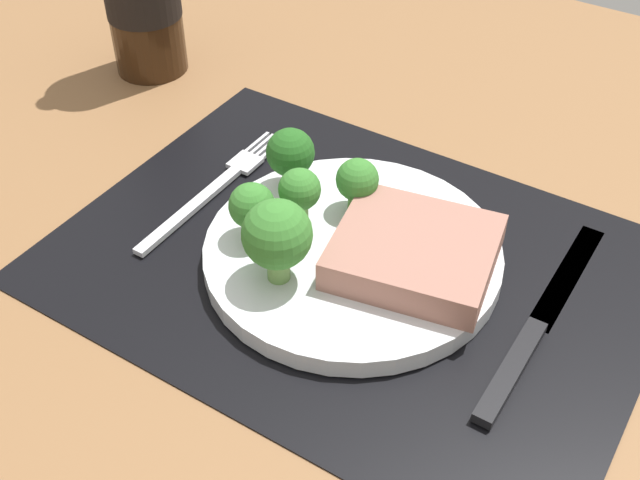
{
  "coord_description": "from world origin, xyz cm",
  "views": [
    {
      "loc": [
        22.4,
        -40.15,
        43.49
      ],
      "look_at": [
        -2.52,
        -0.73,
        1.9
      ],
      "focal_mm": 45.16,
      "sensor_mm": 36.0,
      "label": 1
    }
  ],
  "objects_px": {
    "fork": "(215,188)",
    "knife": "(535,330)",
    "steak": "(414,252)",
    "plate": "(352,254)"
  },
  "relations": [
    {
      "from": "fork",
      "to": "knife",
      "type": "relative_size",
      "value": 0.83
    },
    {
      "from": "steak",
      "to": "knife",
      "type": "relative_size",
      "value": 0.51
    },
    {
      "from": "steak",
      "to": "knife",
      "type": "bearing_deg",
      "value": -0.97
    },
    {
      "from": "plate",
      "to": "fork",
      "type": "bearing_deg",
      "value": 174.45
    },
    {
      "from": "plate",
      "to": "fork",
      "type": "height_order",
      "value": "plate"
    },
    {
      "from": "steak",
      "to": "fork",
      "type": "relative_size",
      "value": 0.61
    },
    {
      "from": "steak",
      "to": "knife",
      "type": "xyz_separation_m",
      "value": [
        0.1,
        -0.0,
        -0.03
      ]
    },
    {
      "from": "steak",
      "to": "fork",
      "type": "distance_m",
      "value": 0.2
    },
    {
      "from": "plate",
      "to": "knife",
      "type": "bearing_deg",
      "value": 2.06
    },
    {
      "from": "fork",
      "to": "knife",
      "type": "height_order",
      "value": "knife"
    }
  ]
}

